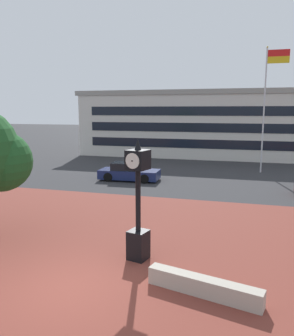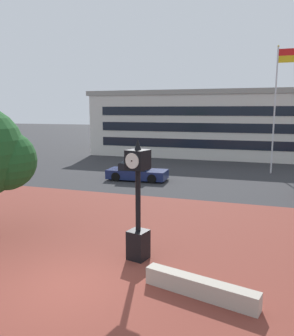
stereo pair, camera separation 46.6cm
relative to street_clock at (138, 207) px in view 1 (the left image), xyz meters
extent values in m
plane|color=#2D2D30|center=(-1.31, -2.33, -1.81)|extent=(200.00, 200.00, 0.00)
cube|color=brown|center=(-1.31, 0.94, -1.80)|extent=(44.00, 14.54, 0.01)
cube|color=#ADA393|center=(2.38, -1.72, -1.56)|extent=(3.20, 1.17, 0.50)
cube|color=black|center=(0.00, 0.00, -1.31)|extent=(0.73, 0.73, 1.00)
cylinder|color=black|center=(0.00, 0.00, 0.23)|extent=(0.17, 0.17, 2.08)
cube|color=black|center=(0.00, 0.00, 1.58)|extent=(0.77, 0.77, 0.63)
cylinder|color=silver|center=(0.08, 0.32, 1.58)|extent=(0.49, 0.15, 0.50)
sphere|color=black|center=(0.09, 0.34, 1.58)|extent=(0.05, 0.05, 0.05)
cylinder|color=silver|center=(-0.08, -0.32, 1.58)|extent=(0.49, 0.15, 0.50)
sphere|color=black|center=(-0.09, -0.34, 1.58)|extent=(0.05, 0.05, 0.05)
cone|color=black|center=(0.00, 0.00, 2.08)|extent=(0.22, 0.22, 0.37)
sphere|color=#1E5123|center=(-5.66, 0.55, 1.23)|extent=(2.35, 2.35, 2.35)
cube|color=navy|center=(-4.53, 12.43, -1.37)|extent=(4.32, 1.95, 0.64)
cube|color=black|center=(-4.74, 12.42, -0.81)|extent=(2.01, 1.60, 0.56)
cylinder|color=black|center=(-3.25, 13.31, -1.49)|extent=(0.65, 0.25, 0.64)
cylinder|color=black|center=(-3.18, 11.66, -1.49)|extent=(0.65, 0.25, 0.64)
cylinder|color=black|center=(-5.88, 13.20, -1.49)|extent=(0.65, 0.25, 0.64)
cylinder|color=black|center=(-5.81, 11.55, -1.49)|extent=(0.65, 0.25, 0.64)
cylinder|color=silver|center=(4.66, 18.27, 3.01)|extent=(0.12, 0.12, 9.64)
sphere|color=gold|center=(4.66, 18.27, 7.90)|extent=(0.14, 0.14, 0.14)
cube|color=red|center=(5.51, 18.27, 7.43)|extent=(1.58, 0.02, 0.50)
cube|color=gold|center=(5.51, 18.27, 6.93)|extent=(1.58, 0.02, 0.50)
cube|color=beige|center=(1.59, 28.88, 1.45)|extent=(31.63, 10.03, 6.51)
cube|color=gray|center=(1.59, 28.88, 4.95)|extent=(32.26, 10.23, 0.50)
cube|color=black|center=(1.59, 23.85, -0.18)|extent=(28.47, 0.04, 0.90)
cube|color=black|center=(1.59, 23.85, 1.45)|extent=(28.47, 0.04, 0.90)
cube|color=black|center=(1.59, 23.85, 3.07)|extent=(28.47, 0.04, 0.90)
camera|label=1|loc=(3.25, -10.39, 3.15)|focal=36.59mm
camera|label=2|loc=(3.70, -10.26, 3.15)|focal=36.59mm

